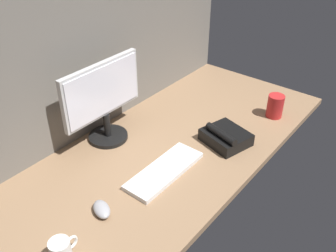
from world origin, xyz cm
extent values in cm
cube|color=#8C6B4C|center=(0.00, 0.00, -1.50)|extent=(180.00, 80.00, 3.00)
cube|color=slate|center=(0.00, 37.50, 38.27)|extent=(180.00, 5.00, 76.53)
cylinder|color=black|center=(-8.60, 24.50, 0.90)|extent=(18.00, 18.00, 1.80)
cylinder|color=black|center=(-8.60, 24.50, 7.30)|extent=(3.20, 3.20, 11.00)
cube|color=#B7B7B7|center=(-8.60, 25.50, 24.96)|extent=(42.18, 2.40, 24.32)
cube|color=silver|center=(-8.60, 24.10, 24.96)|extent=(39.78, 0.60, 21.92)
cube|color=silver|center=(-11.46, -11.34, 1.00)|extent=(37.06, 13.17, 2.00)
ellipsoid|color=#99999E|center=(-42.69, -7.66, 1.70)|extent=(9.03, 11.05, 3.40)
cylinder|color=white|center=(-64.66, -13.25, 4.46)|extent=(6.73, 6.73, 8.93)
torus|color=white|center=(-60.50, -13.25, 4.91)|extent=(4.93, 1.00, 4.93)
cylinder|color=red|center=(57.13, -26.97, 5.84)|extent=(8.03, 8.03, 11.69)
cube|color=black|center=(22.36, -19.76, 2.80)|extent=(21.37, 22.78, 5.60)
cylinder|color=black|center=(17.69, -19.76, 7.20)|extent=(7.55, 17.34, 3.20)
camera|label=1|loc=(-103.09, -86.24, 100.99)|focal=40.29mm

